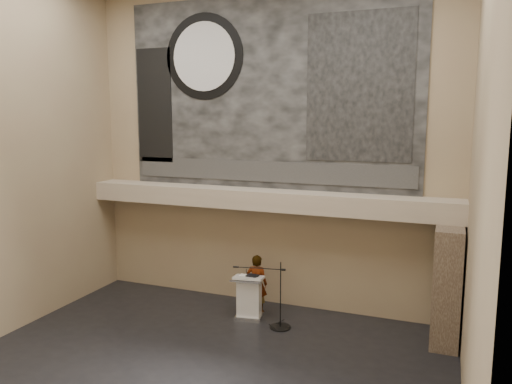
% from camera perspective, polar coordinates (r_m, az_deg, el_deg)
% --- Properties ---
extents(floor, '(10.00, 10.00, 0.00)m').
position_cam_1_polar(floor, '(10.90, -6.51, -19.37)').
color(floor, black).
rests_on(floor, ground).
extents(wall_back, '(10.00, 0.02, 8.50)m').
position_cam_1_polar(wall_back, '(13.31, 1.26, 4.96)').
color(wall_back, '#91785C').
rests_on(wall_back, floor).
extents(wall_front, '(10.00, 0.02, 8.50)m').
position_cam_1_polar(wall_front, '(6.45, -24.02, 0.17)').
color(wall_front, '#91785C').
rests_on(wall_front, floor).
extents(wall_left, '(0.02, 8.00, 8.50)m').
position_cam_1_polar(wall_left, '(12.81, -27.11, 3.86)').
color(wall_left, '#91785C').
rests_on(wall_left, floor).
extents(wall_right, '(0.02, 8.00, 8.50)m').
position_cam_1_polar(wall_right, '(8.52, 24.18, 2.07)').
color(wall_right, '#91785C').
rests_on(wall_right, floor).
extents(soffit, '(10.00, 0.80, 0.50)m').
position_cam_1_polar(soffit, '(13.09, 0.64, -0.83)').
color(soffit, tan).
rests_on(soffit, wall_back).
extents(sprinkler_left, '(0.04, 0.04, 0.06)m').
position_cam_1_polar(sprinkler_left, '(13.73, -5.70, -1.61)').
color(sprinkler_left, '#B2893D').
rests_on(sprinkler_left, soffit).
extents(sprinkler_right, '(0.04, 0.04, 0.06)m').
position_cam_1_polar(sprinkler_right, '(12.55, 8.70, -2.65)').
color(sprinkler_right, '#B2893D').
rests_on(sprinkler_right, soffit).
extents(banner, '(8.00, 0.05, 5.00)m').
position_cam_1_polar(banner, '(13.26, 1.24, 11.22)').
color(banner, black).
rests_on(banner, wall_back).
extents(banner_text_strip, '(7.76, 0.02, 0.55)m').
position_cam_1_polar(banner_text_strip, '(13.29, 1.15, 2.36)').
color(banner_text_strip, '#2E2E2E').
rests_on(banner_text_strip, banner).
extents(banner_clock_rim, '(2.30, 0.02, 2.30)m').
position_cam_1_polar(banner_clock_rim, '(14.03, -5.98, 15.14)').
color(banner_clock_rim, black).
rests_on(banner_clock_rim, banner).
extents(banner_clock_face, '(1.84, 0.02, 1.84)m').
position_cam_1_polar(banner_clock_face, '(14.01, -6.02, 15.14)').
color(banner_clock_face, silver).
rests_on(banner_clock_face, banner).
extents(banner_building_print, '(2.60, 0.02, 3.60)m').
position_cam_1_polar(banner_building_print, '(12.60, 11.69, 11.63)').
color(banner_building_print, black).
rests_on(banner_building_print, banner).
extents(banner_brick_print, '(1.10, 0.02, 3.20)m').
position_cam_1_polar(banner_brick_print, '(14.74, -11.51, 9.63)').
color(banner_brick_print, black).
rests_on(banner_brick_print, banner).
extents(stone_pier, '(0.60, 1.40, 2.70)m').
position_cam_1_polar(stone_pier, '(12.22, 20.99, -9.87)').
color(stone_pier, '#47382B').
rests_on(stone_pier, floor).
extents(lectern, '(0.81, 0.64, 1.14)m').
position_cam_1_polar(lectern, '(12.98, -0.79, -11.90)').
color(lectern, silver).
rests_on(lectern, floor).
extents(binder, '(0.31, 0.26, 0.04)m').
position_cam_1_polar(binder, '(12.77, -0.41, -9.55)').
color(binder, black).
rests_on(binder, lectern).
extents(papers, '(0.22, 0.30, 0.00)m').
position_cam_1_polar(papers, '(12.83, -1.48, -9.54)').
color(papers, white).
rests_on(papers, lectern).
extents(speaker_person, '(0.59, 0.41, 1.55)m').
position_cam_1_polar(speaker_person, '(13.26, 0.09, -10.43)').
color(speaker_person, silver).
rests_on(speaker_person, floor).
extents(mic_stand, '(1.41, 0.52, 1.66)m').
position_cam_1_polar(mic_stand, '(12.54, 2.61, -14.19)').
color(mic_stand, black).
rests_on(mic_stand, floor).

